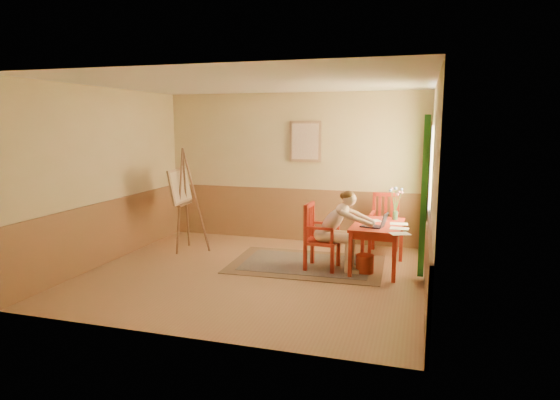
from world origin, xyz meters
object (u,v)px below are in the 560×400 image
(table, at_px, (378,229))
(chair_back, at_px, (384,224))
(figure, at_px, (338,227))
(easel, at_px, (182,190))
(chair_left, at_px, (319,237))
(laptop, at_px, (376,224))

(table, height_order, chair_back, chair_back)
(figure, bearing_deg, easel, 171.07)
(easel, bearing_deg, chair_left, -9.48)
(chair_left, xyz_separation_m, easel, (-2.55, 0.43, 0.56))
(easel, bearing_deg, chair_back, 13.45)
(table, relative_size, laptop, 3.01)
(chair_left, bearing_deg, chair_back, 54.53)
(chair_left, xyz_separation_m, laptop, (0.86, -0.02, 0.25))
(chair_left, bearing_deg, laptop, -1.43)
(chair_back, height_order, figure, figure)
(figure, bearing_deg, laptop, -0.00)
(easel, bearing_deg, figure, -8.93)
(chair_left, relative_size, easel, 0.56)
(chair_left, bearing_deg, figure, -4.12)
(chair_left, bearing_deg, table, 15.79)
(figure, relative_size, laptop, 3.06)
(table, bearing_deg, chair_left, -164.21)
(chair_back, xyz_separation_m, easel, (-3.43, -0.82, 0.56))
(figure, bearing_deg, table, 25.06)
(chair_back, bearing_deg, laptop, -91.36)
(chair_back, distance_m, figure, 1.41)
(chair_back, bearing_deg, easel, -166.55)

